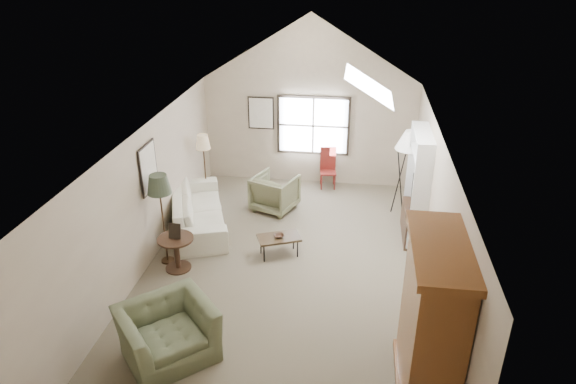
# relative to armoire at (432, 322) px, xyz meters

# --- Properties ---
(room_shell) EXTENTS (5.01, 8.01, 4.00)m
(room_shell) POSITION_rel_armoire_xyz_m (-2.18, 2.40, 2.11)
(room_shell) COLOR #685E4A
(room_shell) RESTS_ON ground
(window) EXTENTS (1.72, 0.08, 1.42)m
(window) POSITION_rel_armoire_xyz_m (-2.08, 6.36, 0.35)
(window) COLOR black
(window) RESTS_ON room_shell
(skylight) EXTENTS (0.80, 1.20, 0.52)m
(skylight) POSITION_rel_armoire_xyz_m (-0.88, 3.30, 2.12)
(skylight) COLOR white
(skylight) RESTS_ON room_shell
(wall_art) EXTENTS (1.97, 3.71, 0.88)m
(wall_art) POSITION_rel_armoire_xyz_m (-4.06, 4.34, 0.63)
(wall_art) COLOR black
(wall_art) RESTS_ON room_shell
(armoire) EXTENTS (0.60, 1.50, 2.20)m
(armoire) POSITION_rel_armoire_xyz_m (0.00, 0.00, 0.00)
(armoire) COLOR brown
(armoire) RESTS_ON ground
(tv_alcove) EXTENTS (0.32, 1.30, 2.10)m
(tv_alcove) POSITION_rel_armoire_xyz_m (0.16, 4.00, 0.05)
(tv_alcove) COLOR white
(tv_alcove) RESTS_ON ground
(media_console) EXTENTS (0.34, 1.18, 0.60)m
(media_console) POSITION_rel_armoire_xyz_m (0.14, 4.00, -0.80)
(media_console) COLOR #382316
(media_console) RESTS_ON ground
(tv_panel) EXTENTS (0.05, 0.90, 0.55)m
(tv_panel) POSITION_rel_armoire_xyz_m (0.14, 4.00, -0.18)
(tv_panel) COLOR black
(tv_panel) RESTS_ON media_console
(sofa) EXTENTS (1.81, 2.74, 0.74)m
(sofa) POSITION_rel_armoire_xyz_m (-4.21, 3.84, -0.73)
(sofa) COLOR beige
(sofa) RESTS_ON ground
(armchair_near) EXTENTS (1.63, 1.62, 0.80)m
(armchair_near) POSITION_rel_armoire_xyz_m (-3.50, 0.13, -0.70)
(armchair_near) COLOR #545D41
(armchair_near) RESTS_ON ground
(armchair_far) EXTENTS (1.11, 1.13, 0.80)m
(armchair_far) POSITION_rel_armoire_xyz_m (-2.75, 4.79, -0.70)
(armchair_far) COLOR #6A6A4A
(armchair_far) RESTS_ON ground
(coffee_table) EXTENTS (0.89, 0.70, 0.40)m
(coffee_table) POSITION_rel_armoire_xyz_m (-2.37, 2.93, -0.90)
(coffee_table) COLOR #362816
(coffee_table) RESTS_ON ground
(bowl) EXTENTS (0.24, 0.24, 0.05)m
(bowl) POSITION_rel_armoire_xyz_m (-2.37, 2.93, -0.68)
(bowl) COLOR #342215
(bowl) RESTS_ON coffee_table
(side_table) EXTENTS (0.82, 0.82, 0.64)m
(side_table) POSITION_rel_armoire_xyz_m (-4.11, 2.24, -0.78)
(side_table) COLOR #372316
(side_table) RESTS_ON ground
(side_chair) EXTENTS (0.42, 0.42, 0.96)m
(side_chair) POSITION_rel_armoire_xyz_m (-1.68, 6.10, -0.62)
(side_chair) COLOR maroon
(side_chair) RESTS_ON ground
(tripod_lamp) EXTENTS (0.65, 0.65, 1.97)m
(tripod_lamp) POSITION_rel_armoire_xyz_m (0.02, 4.86, -0.12)
(tripod_lamp) COLOR silver
(tripod_lamp) RESTS_ON ground
(dark_lamp) EXTENTS (0.55, 0.55, 1.78)m
(dark_lamp) POSITION_rel_armoire_xyz_m (-4.38, 2.44, -0.21)
(dark_lamp) COLOR #282F21
(dark_lamp) RESTS_ON ground
(tan_lamp) EXTENTS (0.41, 0.41, 1.60)m
(tan_lamp) POSITION_rel_armoire_xyz_m (-4.38, 5.04, -0.30)
(tan_lamp) COLOR tan
(tan_lamp) RESTS_ON ground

